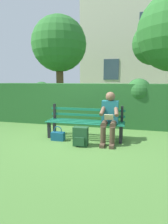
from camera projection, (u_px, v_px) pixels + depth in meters
name	position (u px, v px, depth m)	size (l,w,h in m)	color
ground	(85.00, 138.00, 4.64)	(60.00, 60.00, 0.00)	#477533
park_bench	(86.00, 122.00, 4.63)	(1.90, 0.50, 0.81)	black
person_seated	(109.00, 116.00, 4.30)	(0.44, 0.73, 1.16)	#1E6672
hedge_backdrop	(83.00, 103.00, 6.05)	(5.78, 0.87, 1.47)	#265B28
tree	(57.00, 46.00, 7.93)	(2.40, 2.29, 4.04)	brown
building_facade	(145.00, 44.00, 11.75)	(7.74, 2.74, 7.23)	beige
backpack	(81.00, 137.00, 4.08)	(0.32, 0.25, 0.42)	#1E4728
handbag	(58.00, 136.00, 4.47)	(0.32, 0.15, 0.35)	navy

